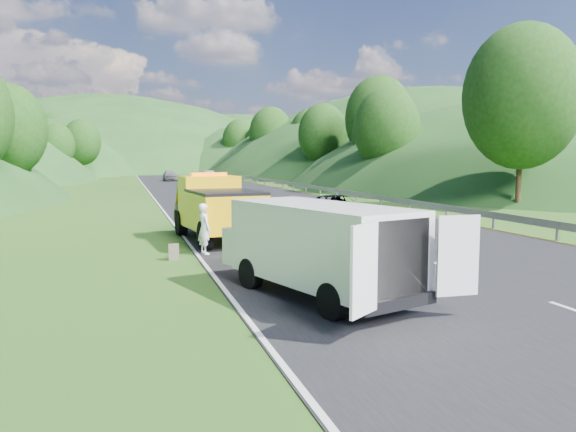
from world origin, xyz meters
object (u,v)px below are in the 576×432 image
object	(u,v)px
worker	(367,291)
spare_tire	(343,298)
white_van	(317,245)
tow_truck	(217,208)
passing_suv	(336,222)
suitcase	(174,252)
woman	(205,254)
child	(278,266)

from	to	relation	value
worker	spare_tire	distance (m)	0.96
white_van	worker	size ratio (longest dim) A/B	3.88
tow_truck	passing_suv	world-z (taller)	tow_truck
suitcase	spare_tire	xyz separation A→B (m)	(3.39, -6.08, -0.26)
woman	suitcase	bearing A→B (deg)	109.74
suitcase	child	bearing A→B (deg)	-32.54
tow_truck	worker	world-z (taller)	tow_truck
worker	suitcase	size ratio (longest dim) A/B	3.28
woman	passing_suv	bearing A→B (deg)	-60.36
white_van	worker	bearing A→B (deg)	-10.13
suitcase	passing_suv	xyz separation A→B (m)	(9.00, 8.70, -0.26)
tow_truck	spare_tire	world-z (taller)	tow_truck
white_van	suitcase	size ratio (longest dim) A/B	12.74
tow_truck	white_van	xyz separation A→B (m)	(0.82, -9.63, -0.06)
woman	spare_tire	size ratio (longest dim) A/B	2.39
spare_tire	tow_truck	bearing A→B (deg)	97.84
spare_tire	passing_suv	world-z (taller)	passing_suv
tow_truck	woman	xyz separation A→B (m)	(-0.92, -3.07, -1.31)
child	worker	xyz separation A→B (m)	(1.25, -3.71, 0.00)
child	worker	bearing A→B (deg)	-46.33
white_van	suitcase	bearing A→B (deg)	98.52
suitcase	passing_suv	bearing A→B (deg)	44.00
worker	passing_suv	world-z (taller)	worker
woman	worker	distance (m)	7.10
tow_truck	white_van	bearing A→B (deg)	-90.77
child	passing_suv	xyz separation A→B (m)	(6.04, 10.59, 0.00)
woman	tow_truck	bearing A→B (deg)	-32.12
woman	child	size ratio (longest dim) A/B	1.65
child	passing_suv	distance (m)	12.19
passing_suv	white_van	bearing A→B (deg)	-111.20
tow_truck	spare_tire	size ratio (longest dim) A/B	8.85
child	spare_tire	size ratio (longest dim) A/B	1.45
suitcase	worker	bearing A→B (deg)	-53.01
white_van	woman	world-z (taller)	white_van
white_van	child	xyz separation A→B (m)	(0.13, 3.89, -1.25)
woman	child	bearing A→B (deg)	-160.41
spare_tire	white_van	bearing A→B (deg)	151.43
suitcase	passing_suv	size ratio (longest dim) A/B	0.11
white_van	spare_tire	bearing A→B (deg)	-46.19
tow_truck	passing_suv	bearing A→B (deg)	29.16
suitcase	passing_suv	world-z (taller)	passing_suv
suitcase	spare_tire	world-z (taller)	suitcase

